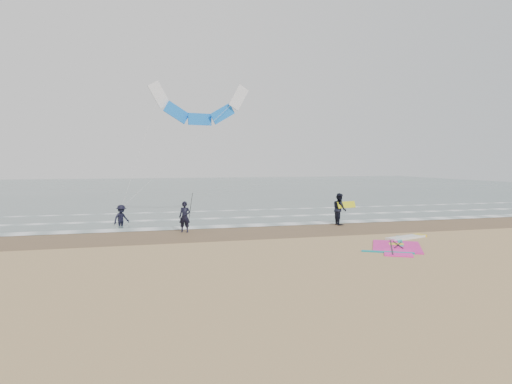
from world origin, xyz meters
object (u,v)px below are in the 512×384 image
object	(u,v)px
person_wading	(121,213)
surf_kite	(200,108)
windsurf_rig	(400,244)
person_standing	(185,217)
person_walking	(340,209)

from	to	relation	value
person_wading	surf_kite	xyz separation A→B (m)	(4.96, 2.44, 6.46)
surf_kite	windsurf_rig	bearing A→B (deg)	-58.22
person_standing	person_wading	xyz separation A→B (m)	(-3.31, 3.32, -0.03)
windsurf_rig	surf_kite	xyz separation A→B (m)	(-7.38, 11.91, 7.22)
windsurf_rig	surf_kite	bearing A→B (deg)	121.78
person_standing	surf_kite	world-z (taller)	surf_kite
person_standing	person_wading	distance (m)	4.69
person_walking	person_wading	size ratio (longest dim) A/B	1.19
person_walking	surf_kite	xyz separation A→B (m)	(-7.54, 5.23, 6.31)
windsurf_rig	person_standing	bearing A→B (deg)	145.79
person_walking	surf_kite	distance (m)	11.14
person_standing	person_walking	world-z (taller)	person_walking
windsurf_rig	person_wading	world-z (taller)	person_wading
windsurf_rig	person_standing	world-z (taller)	person_standing
windsurf_rig	person_wading	size ratio (longest dim) A/B	3.11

